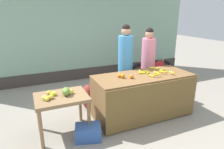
{
  "coord_description": "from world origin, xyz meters",
  "views": [
    {
      "loc": [
        -1.81,
        -3.25,
        2.15
      ],
      "look_at": [
        -0.31,
        0.15,
        0.96
      ],
      "focal_mm": 31.52,
      "sensor_mm": 36.0,
      "label": 1
    }
  ],
  "objects": [
    {
      "name": "vendor_woman_blue_shirt",
      "position": [
        0.26,
        0.67,
        0.95
      ],
      "size": [
        0.34,
        0.34,
        1.89
      ],
      "color": "#33333D",
      "rests_on": "ground"
    },
    {
      "name": "fruit_stall_counter",
      "position": [
        0.33,
        -0.01,
        0.45
      ],
      "size": [
        2.05,
        0.88,
        0.91
      ],
      "color": "brown",
      "rests_on": "ground"
    },
    {
      "name": "parked_motorcycle",
      "position": [
        1.74,
        1.71,
        0.4
      ],
      "size": [
        1.6,
        0.18,
        0.88
      ],
      "color": "black",
      "rests_on": "ground"
    },
    {
      "name": "side_table_wooden",
      "position": [
        -1.35,
        0.0,
        0.64
      ],
      "size": [
        0.9,
        0.7,
        0.74
      ],
      "color": "olive",
      "rests_on": "ground"
    },
    {
      "name": "vendor_woman_pink_shirt",
      "position": [
        0.94,
        0.76,
        0.9
      ],
      "size": [
        0.34,
        0.34,
        1.79
      ],
      "color": "#33333D",
      "rests_on": "ground"
    },
    {
      "name": "market_wall_back",
      "position": [
        0.0,
        2.97,
        1.72
      ],
      "size": [
        7.33,
        0.23,
        3.5
      ],
      "color": "#8CB299",
      "rests_on": "ground"
    },
    {
      "name": "mango_papaya_pile",
      "position": [
        -1.35,
        0.0,
        0.8
      ],
      "size": [
        0.58,
        0.37,
        0.14
      ],
      "color": "yellow",
      "rests_on": "side_table_wooden"
    },
    {
      "name": "produce_sack",
      "position": [
        -0.65,
        0.74,
        0.29
      ],
      "size": [
        0.32,
        0.37,
        0.58
      ],
      "primitive_type": "ellipsoid",
      "rotation": [
        0.0,
        0.0,
        1.62
      ],
      "color": "maroon",
      "rests_on": "ground"
    },
    {
      "name": "orange_pile",
      "position": [
        -0.11,
        -0.02,
        0.95
      ],
      "size": [
        0.26,
        0.24,
        0.09
      ],
      "color": "orange",
      "rests_on": "fruit_stall_counter"
    },
    {
      "name": "banana_bunch_pile",
      "position": [
        0.62,
        0.02,
        0.93
      ],
      "size": [
        0.68,
        0.57,
        0.07
      ],
      "color": "gold",
      "rests_on": "fruit_stall_counter"
    },
    {
      "name": "produce_crate",
      "position": [
        -1.0,
        -0.36,
        0.13
      ],
      "size": [
        0.51,
        0.43,
        0.26
      ],
      "primitive_type": "cube",
      "rotation": [
        0.0,
        0.0,
        -0.27
      ],
      "color": "#3359A5",
      "rests_on": "ground"
    },
    {
      "name": "ground_plane",
      "position": [
        0.0,
        0.0,
        0.0
      ],
      "size": [
        24.0,
        24.0,
        0.0
      ],
      "primitive_type": "plane",
      "color": "gray"
    }
  ]
}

